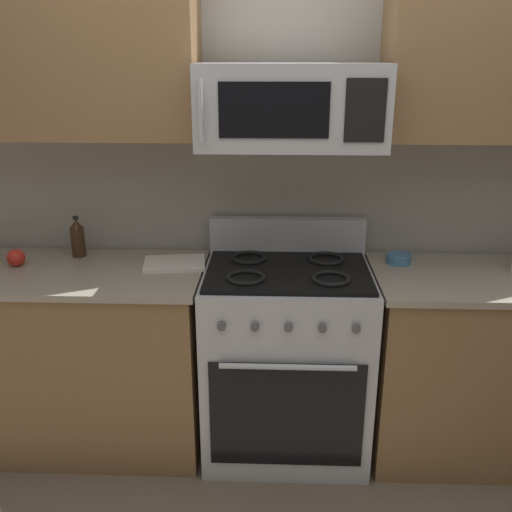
% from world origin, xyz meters
% --- Properties ---
extents(wall_back, '(8.00, 0.10, 2.60)m').
position_xyz_m(wall_back, '(0.00, 1.00, 1.30)').
color(wall_back, '#9E998E').
rests_on(wall_back, ground).
extents(counter_left, '(1.24, 0.60, 0.91)m').
position_xyz_m(counter_left, '(-1.01, 0.63, 0.46)').
color(counter_left, olive).
rests_on(counter_left, ground).
extents(range_oven, '(0.76, 0.65, 1.09)m').
position_xyz_m(range_oven, '(-0.00, 0.64, 0.47)').
color(range_oven, '#B2B5BA').
rests_on(range_oven, ground).
extents(counter_right, '(0.98, 0.60, 0.91)m').
position_xyz_m(counter_right, '(0.88, 0.63, 0.46)').
color(counter_right, olive).
rests_on(counter_right, ground).
extents(microwave, '(0.77, 0.44, 0.34)m').
position_xyz_m(microwave, '(-0.00, 0.66, 1.64)').
color(microwave, '#B2B5BA').
extents(upper_cabinets_left, '(1.23, 0.34, 0.79)m').
position_xyz_m(upper_cabinets_left, '(-1.01, 0.78, 1.88)').
color(upper_cabinets_left, olive).
extents(upper_cabinets_right, '(0.97, 0.34, 0.79)m').
position_xyz_m(upper_cabinets_right, '(0.88, 0.78, 1.88)').
color(upper_cabinets_right, olive).
extents(apple_loose, '(0.08, 0.08, 0.08)m').
position_xyz_m(apple_loose, '(-1.26, 0.67, 0.95)').
color(apple_loose, red).
rests_on(apple_loose, counter_left).
extents(cutting_board, '(0.31, 0.25, 0.02)m').
position_xyz_m(cutting_board, '(-0.53, 0.71, 0.92)').
color(cutting_board, silver).
rests_on(cutting_board, counter_left).
extents(bottle_soy, '(0.07, 0.07, 0.20)m').
position_xyz_m(bottle_soy, '(-1.02, 0.82, 1.00)').
color(bottle_soy, '#382314').
rests_on(bottle_soy, counter_left).
extents(prep_bowl, '(0.12, 0.12, 0.04)m').
position_xyz_m(prep_bowl, '(0.52, 0.78, 0.93)').
color(prep_bowl, teal).
rests_on(prep_bowl, counter_right).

